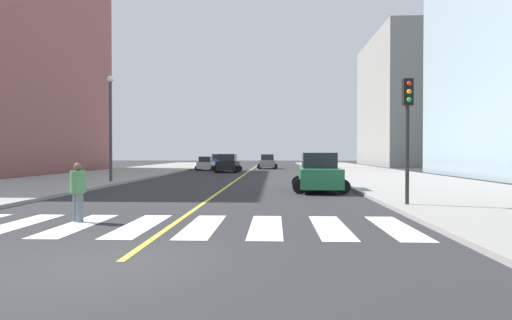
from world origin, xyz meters
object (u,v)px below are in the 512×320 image
car_blue_nearest (219,161)px  car_silver_fourth (206,164)px  traffic_light_near_corner (408,116)px  car_green_third (319,173)px  car_black_second (228,164)px  car_gray_fifth (267,162)px  pedestrian_crossing (78,189)px  street_lamp (110,119)px

car_blue_nearest → car_silver_fourth: 12.01m
traffic_light_near_corner → car_green_third: bearing=-69.8°
car_black_second → car_gray_fifth: car_black_second is taller
car_blue_nearest → car_green_third: (10.77, -40.09, 0.08)m
car_blue_nearest → traffic_light_near_corner: traffic_light_near_corner is taller
car_silver_fourth → pedestrian_crossing: bearing=-87.1°
car_blue_nearest → pedestrian_crossing: (2.47, -50.81, 0.08)m
car_blue_nearest → car_gray_fifth: car_blue_nearest is taller
car_blue_nearest → street_lamp: street_lamp is taller
car_blue_nearest → pedestrian_crossing: 50.87m
car_green_third → street_lamp: street_lamp is taller
car_blue_nearest → pedestrian_crossing: bearing=-88.2°
car_blue_nearest → street_lamp: size_ratio=0.61×
car_blue_nearest → car_silver_fourth: (0.03, -12.00, -0.13)m
car_gray_fifth → car_blue_nearest: bearing=-42.9°
car_green_third → pedestrian_crossing: size_ratio=2.65×
traffic_light_near_corner → car_silver_fourth: bearing=-69.2°
car_black_second → street_lamp: 18.74m
pedestrian_crossing → car_blue_nearest: bearing=-53.5°
pedestrian_crossing → car_green_third: bearing=-94.1°
car_green_third → car_gray_fifth: (-3.36, 33.25, -0.09)m
car_black_second → car_green_third: size_ratio=0.94×
street_lamp → pedestrian_crossing: bearing=-71.9°
car_green_third → pedestrian_crossing: (-8.29, -10.72, 0.00)m
car_green_third → car_gray_fifth: size_ratio=1.11×
car_silver_fourth → car_black_second: bearing=-59.6°
car_gray_fifth → traffic_light_near_corner: bearing=98.2°
car_green_third → car_silver_fourth: size_ratio=1.27×
pedestrian_crossing → street_lamp: street_lamp is taller
car_blue_nearest → traffic_light_near_corner: 49.02m
car_blue_nearest → car_gray_fifth: (7.40, -6.84, -0.01)m
car_silver_fourth → car_gray_fifth: 9.00m
car_silver_fourth → street_lamp: size_ratio=0.52×
traffic_light_near_corner → pedestrian_crossing: bearing=18.9°
car_black_second → traffic_light_near_corner: bearing=-70.0°
car_green_third → car_silver_fourth: (-10.73, 28.09, -0.20)m
street_lamp → car_gray_fifth: bearing=70.1°
car_silver_fourth → traffic_light_near_corner: bearing=-69.9°
car_gray_fifth → street_lamp: 30.03m
car_black_second → car_green_third: (7.41, -22.58, 0.06)m
car_black_second → car_green_third: car_green_third is taller
car_black_second → traffic_light_near_corner: (9.99, -29.58, 2.54)m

